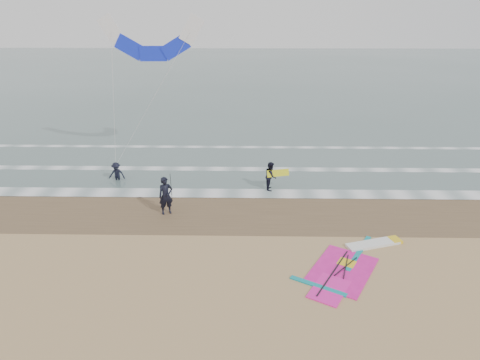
{
  "coord_description": "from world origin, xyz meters",
  "views": [
    {
      "loc": [
        -0.23,
        -13.84,
        10.14
      ],
      "look_at": [
        -0.57,
        5.0,
        2.2
      ],
      "focal_mm": 32.0,
      "sensor_mm": 36.0,
      "label": 1
    }
  ],
  "objects_px": {
    "person_standing": "(166,196)",
    "person_wading": "(116,169)",
    "person_walking": "(271,176)",
    "windsurf_rig": "(352,263)",
    "surf_kite": "(152,42)"
  },
  "relations": [
    {
      "from": "surf_kite",
      "to": "person_wading",
      "type": "bearing_deg",
      "value": -126.29
    },
    {
      "from": "person_standing",
      "to": "person_wading",
      "type": "distance_m",
      "value": 5.71
    },
    {
      "from": "person_walking",
      "to": "person_wading",
      "type": "bearing_deg",
      "value": 86.77
    },
    {
      "from": "person_walking",
      "to": "windsurf_rig",
      "type": "bearing_deg",
      "value": -154.45
    },
    {
      "from": "windsurf_rig",
      "to": "person_standing",
      "type": "xyz_separation_m",
      "value": [
        -8.53,
        4.41,
        0.96
      ]
    },
    {
      "from": "person_standing",
      "to": "person_wading",
      "type": "height_order",
      "value": "person_standing"
    },
    {
      "from": "person_wading",
      "to": "person_standing",
      "type": "bearing_deg",
      "value": -43.85
    },
    {
      "from": "person_wading",
      "to": "surf_kite",
      "type": "xyz_separation_m",
      "value": [
        2.14,
        2.91,
        7.08
      ]
    },
    {
      "from": "person_standing",
      "to": "person_walking",
      "type": "relative_size",
      "value": 1.2
    },
    {
      "from": "windsurf_rig",
      "to": "person_wading",
      "type": "xyz_separation_m",
      "value": [
        -12.31,
        8.68,
        0.73
      ]
    },
    {
      "from": "windsurf_rig",
      "to": "surf_kite",
      "type": "height_order",
      "value": "surf_kite"
    },
    {
      "from": "windsurf_rig",
      "to": "person_walking",
      "type": "distance_m",
      "value": 8.2
    },
    {
      "from": "windsurf_rig",
      "to": "surf_kite",
      "type": "bearing_deg",
      "value": 131.25
    },
    {
      "from": "person_standing",
      "to": "person_walking",
      "type": "xyz_separation_m",
      "value": [
        5.48,
        3.16,
        -0.17
      ]
    },
    {
      "from": "person_wading",
      "to": "surf_kite",
      "type": "height_order",
      "value": "surf_kite"
    }
  ]
}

